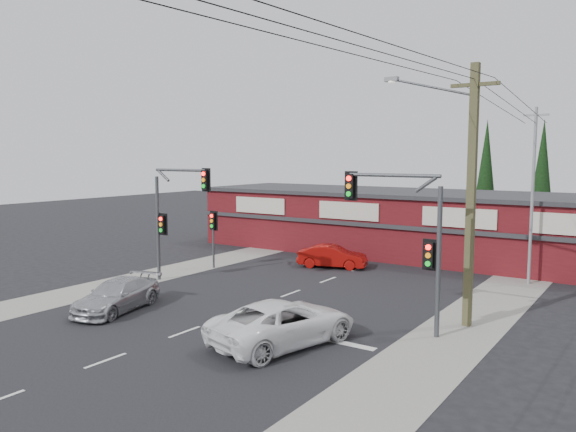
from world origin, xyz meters
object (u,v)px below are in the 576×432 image
Objects in this scene: silver_suv at (117,295)px; shop_building at (389,221)px; red_sedan at (332,256)px; white_suv at (284,322)px; utility_pole at (468,187)px.

shop_building reaches higher than silver_suv.
silver_suv is at bearing 149.60° from red_sedan.
red_sedan is (3.00, 13.24, 0.00)m from silver_suv.
white_suv is 0.56× the size of utility_pole.
red_sedan is at bearing -53.09° from white_suv.
silver_suv is at bearing -154.28° from utility_pole.
white_suv is at bearing -175.10° from red_sedan.
utility_pole is (9.85, -7.05, 4.73)m from red_sedan.
shop_building is at bearing 66.66° from silver_suv.
silver_suv is 0.46× the size of utility_pole.
red_sedan is at bearing -94.04° from shop_building.
utility_pole reaches higher than red_sedan.
shop_building is 2.73× the size of utility_pole.
white_suv is 1.23× the size of silver_suv.
silver_suv is 20.54m from shop_building.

